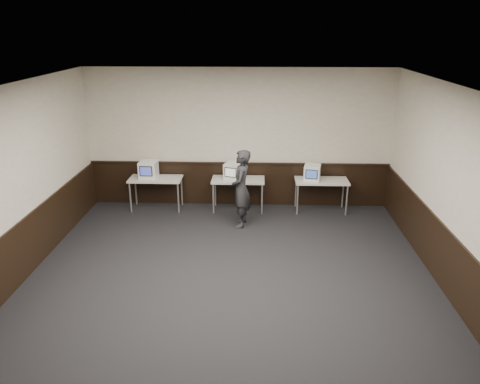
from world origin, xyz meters
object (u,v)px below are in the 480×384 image
desk_center (238,182)px  emac_left (148,169)px  person (241,189)px  emac_center (233,171)px  emac_right (312,173)px  desk_right (321,183)px  desk_left (156,181)px

desk_center → emac_left: (-2.06, 0.03, 0.27)m
emac_left → person: (2.16, -0.93, -0.11)m
desk_center → emac_center: bearing=162.5°
emac_center → emac_right: size_ratio=1.07×
emac_left → emac_center: bearing=2.9°
emac_left → desk_center: bearing=1.9°
desk_center → person: 0.92m
desk_right → person: size_ratio=0.72×
desk_center → desk_left: bearing=180.0°
emac_right → person: 1.80m
emac_center → emac_right: (1.79, -0.06, -0.01)m
desk_center → desk_right: (1.90, 0.00, 0.00)m
desk_center → emac_center: 0.28m
emac_right → emac_left: bearing=-169.5°
desk_left → desk_right: size_ratio=1.00×
desk_left → emac_center: (1.79, 0.04, 0.26)m
desk_center → person: size_ratio=0.72×
emac_center → person: size_ratio=0.28×
desk_right → desk_center: bearing=180.0°
desk_left → emac_right: (3.57, -0.02, 0.25)m
desk_left → desk_right: same height
emac_center → emac_right: bearing=13.3°
desk_center → emac_center: (-0.11, 0.04, 0.26)m
desk_left → emac_left: 0.31m
desk_center → emac_left: bearing=179.2°
emac_right → desk_left: bearing=-169.1°
desk_right → emac_center: emac_center is taller
desk_right → emac_left: 3.97m
desk_right → emac_left: bearing=179.6°
desk_center → emac_left: emac_left is taller
emac_center → emac_right: emac_center is taller
emac_center → person: (0.22, -0.94, -0.10)m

